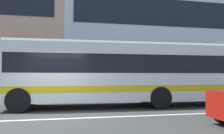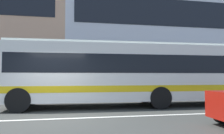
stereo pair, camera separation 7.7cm
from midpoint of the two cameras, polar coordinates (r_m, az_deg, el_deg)
The scene contains 4 objects.
ground_plane at distance 7.61m, azimuth -16.78°, elevation -13.55°, with size 160.00×160.00×0.00m, color #393A37.
lane_centre_line at distance 7.61m, azimuth -16.78°, elevation -13.52°, with size 60.00×0.16×0.01m, color silver.
apartment_block_right at distance 24.79m, azimuth 9.98°, elevation 8.86°, with size 18.78×9.78×12.75m.
transit_bus at distance 10.46m, azimuth 6.44°, elevation -1.35°, with size 12.53×2.79×3.05m.
Camera 1 is at (0.72, -7.42, 1.46)m, focal length 33.38 mm.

